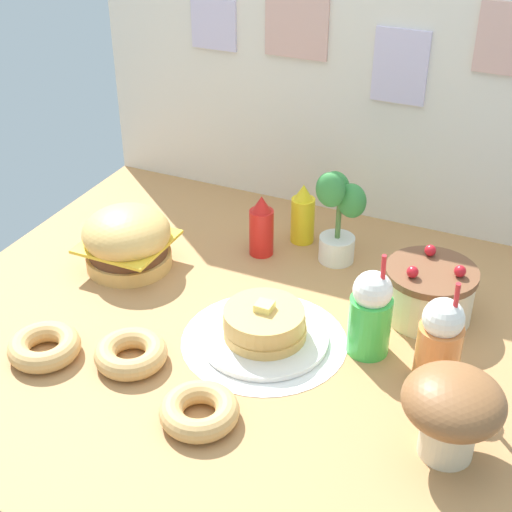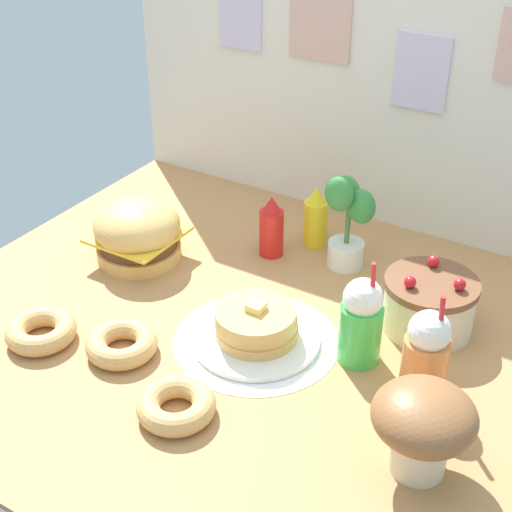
{
  "view_description": "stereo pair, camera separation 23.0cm",
  "coord_description": "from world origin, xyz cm",
  "px_view_note": "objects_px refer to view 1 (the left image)",
  "views": [
    {
      "loc": [
        77.26,
        -164.36,
        138.15
      ],
      "look_at": [
        -4.22,
        13.71,
        17.09
      ],
      "focal_mm": 52.42,
      "sensor_mm": 36.0,
      "label": 1
    },
    {
      "loc": [
        97.57,
        -153.58,
        138.15
      ],
      "look_at": [
        -4.22,
        13.71,
        17.09
      ],
      "focal_mm": 52.42,
      "sensor_mm": 36.0,
      "label": 2
    }
  ],
  "objects_px": {
    "cream_soda_cup": "(370,313)",
    "mushroom_stool": "(452,408)",
    "donut_pink_glaze": "(44,346)",
    "potted_plant": "(338,213)",
    "burger": "(127,240)",
    "donut_vanilla": "(199,410)",
    "orange_float_cup": "(440,342)",
    "ketchup_bottle": "(261,227)",
    "pancake_stack": "(264,327)",
    "layer_cake": "(429,292)",
    "mustard_bottle": "(303,215)",
    "donut_chocolate": "(131,353)"
  },
  "relations": [
    {
      "from": "cream_soda_cup",
      "to": "potted_plant",
      "type": "bearing_deg",
      "value": 119.99
    },
    {
      "from": "cream_soda_cup",
      "to": "orange_float_cup",
      "type": "xyz_separation_m",
      "value": [
        0.21,
        -0.05,
        0.0
      ]
    },
    {
      "from": "pancake_stack",
      "to": "potted_plant",
      "type": "relative_size",
      "value": 1.11
    },
    {
      "from": "burger",
      "to": "pancake_stack",
      "type": "height_order",
      "value": "burger"
    },
    {
      "from": "burger",
      "to": "donut_vanilla",
      "type": "xyz_separation_m",
      "value": [
        0.58,
        -0.56,
        -0.07
      ]
    },
    {
      "from": "pancake_stack",
      "to": "orange_float_cup",
      "type": "height_order",
      "value": "orange_float_cup"
    },
    {
      "from": "cream_soda_cup",
      "to": "donut_pink_glaze",
      "type": "xyz_separation_m",
      "value": [
        -0.84,
        -0.41,
        -0.1
      ]
    },
    {
      "from": "cream_soda_cup",
      "to": "burger",
      "type": "bearing_deg",
      "value": 173.35
    },
    {
      "from": "pancake_stack",
      "to": "cream_soda_cup",
      "type": "distance_m",
      "value": 0.31
    },
    {
      "from": "donut_pink_glaze",
      "to": "potted_plant",
      "type": "bearing_deg",
      "value": 55.26
    },
    {
      "from": "ketchup_bottle",
      "to": "mustard_bottle",
      "type": "relative_size",
      "value": 1.0
    },
    {
      "from": "burger",
      "to": "ketchup_bottle",
      "type": "xyz_separation_m",
      "value": [
        0.38,
        0.26,
        0.0
      ]
    },
    {
      "from": "layer_cake",
      "to": "donut_chocolate",
      "type": "bearing_deg",
      "value": -140.92
    },
    {
      "from": "burger",
      "to": "mushroom_stool",
      "type": "height_order",
      "value": "mushroom_stool"
    },
    {
      "from": "layer_cake",
      "to": "cream_soda_cup",
      "type": "distance_m",
      "value": 0.27
    },
    {
      "from": "burger",
      "to": "mushroom_stool",
      "type": "bearing_deg",
      "value": -19.06
    },
    {
      "from": "mustard_bottle",
      "to": "mushroom_stool",
      "type": "distance_m",
      "value": 1.07
    },
    {
      "from": "donut_vanilla",
      "to": "donut_pink_glaze",
      "type": "bearing_deg",
      "value": 174.96
    },
    {
      "from": "burger",
      "to": "mushroom_stool",
      "type": "distance_m",
      "value": 1.25
    },
    {
      "from": "ketchup_bottle",
      "to": "donut_pink_glaze",
      "type": "distance_m",
      "value": 0.85
    },
    {
      "from": "layer_cake",
      "to": "donut_pink_glaze",
      "type": "distance_m",
      "value": 1.16
    },
    {
      "from": "cream_soda_cup",
      "to": "donut_chocolate",
      "type": "height_order",
      "value": "cream_soda_cup"
    },
    {
      "from": "mustard_bottle",
      "to": "donut_vanilla",
      "type": "distance_m",
      "value": 0.97
    },
    {
      "from": "mushroom_stool",
      "to": "pancake_stack",
      "type": "bearing_deg",
      "value": 159.58
    },
    {
      "from": "potted_plant",
      "to": "donut_vanilla",
      "type": "bearing_deg",
      "value": -93.62
    },
    {
      "from": "cream_soda_cup",
      "to": "ketchup_bottle",
      "type": "bearing_deg",
      "value": 143.93
    },
    {
      "from": "donut_chocolate",
      "to": "mustard_bottle",
      "type": "bearing_deg",
      "value": 77.34
    },
    {
      "from": "ketchup_bottle",
      "to": "donut_pink_glaze",
      "type": "height_order",
      "value": "ketchup_bottle"
    },
    {
      "from": "burger",
      "to": "donut_vanilla",
      "type": "distance_m",
      "value": 0.81
    },
    {
      "from": "cream_soda_cup",
      "to": "donut_vanilla",
      "type": "bearing_deg",
      "value": -123.91
    },
    {
      "from": "ketchup_bottle",
      "to": "orange_float_cup",
      "type": "distance_m",
      "value": 0.82
    },
    {
      "from": "ketchup_bottle",
      "to": "donut_chocolate",
      "type": "xyz_separation_m",
      "value": [
        -0.09,
        -0.7,
        -0.07
      ]
    },
    {
      "from": "mustard_bottle",
      "to": "donut_chocolate",
      "type": "relative_size",
      "value": 1.08
    },
    {
      "from": "donut_vanilla",
      "to": "mushroom_stool",
      "type": "height_order",
      "value": "mushroom_stool"
    },
    {
      "from": "mushroom_stool",
      "to": "potted_plant",
      "type": "bearing_deg",
      "value": 126.41
    },
    {
      "from": "layer_cake",
      "to": "ketchup_bottle",
      "type": "bearing_deg",
      "value": 168.64
    },
    {
      "from": "donut_vanilla",
      "to": "potted_plant",
      "type": "height_order",
      "value": "potted_plant"
    },
    {
      "from": "pancake_stack",
      "to": "mushroom_stool",
      "type": "bearing_deg",
      "value": -20.42
    },
    {
      "from": "burger",
      "to": "pancake_stack",
      "type": "xyz_separation_m",
      "value": [
        0.59,
        -0.19,
        -0.05
      ]
    },
    {
      "from": "cream_soda_cup",
      "to": "donut_pink_glaze",
      "type": "height_order",
      "value": "cream_soda_cup"
    },
    {
      "from": "orange_float_cup",
      "to": "donut_chocolate",
      "type": "height_order",
      "value": "orange_float_cup"
    },
    {
      "from": "layer_cake",
      "to": "ketchup_bottle",
      "type": "relative_size",
      "value": 1.25
    },
    {
      "from": "burger",
      "to": "mushroom_stool",
      "type": "relative_size",
      "value": 1.21
    },
    {
      "from": "cream_soda_cup",
      "to": "mushroom_stool",
      "type": "relative_size",
      "value": 1.36
    },
    {
      "from": "ketchup_bottle",
      "to": "donut_pink_glaze",
      "type": "xyz_separation_m",
      "value": [
        -0.33,
        -0.78,
        -0.07
      ]
    },
    {
      "from": "burger",
      "to": "donut_chocolate",
      "type": "height_order",
      "value": "burger"
    },
    {
      "from": "pancake_stack",
      "to": "donut_vanilla",
      "type": "height_order",
      "value": "pancake_stack"
    },
    {
      "from": "burger",
      "to": "ketchup_bottle",
      "type": "height_order",
      "value": "ketchup_bottle"
    },
    {
      "from": "donut_vanilla",
      "to": "orange_float_cup",
      "type": "bearing_deg",
      "value": 38.54
    },
    {
      "from": "ketchup_bottle",
      "to": "mushroom_stool",
      "type": "xyz_separation_m",
      "value": [
        0.8,
        -0.67,
        0.04
      ]
    }
  ]
}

